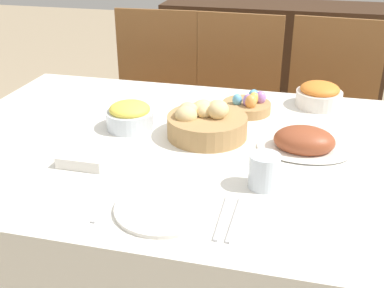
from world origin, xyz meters
name	(u,v)px	position (x,y,z in m)	size (l,w,h in m)	color
dining_table	(195,243)	(0.00, 0.00, 0.38)	(1.63, 1.09, 0.75)	silver
chair_far_left	(152,103)	(-0.44, 0.88, 0.52)	(0.44, 0.44, 0.97)	brown
chair_far_right	(328,119)	(0.43, 0.88, 0.52)	(0.45, 0.45, 0.97)	brown
chair_far_center	(232,110)	(-0.03, 0.88, 0.52)	(0.43, 0.43, 0.97)	brown
sideboard	(270,73)	(0.07, 1.79, 0.44)	(1.37, 0.44, 0.89)	#3D2616
bread_basket	(206,122)	(0.02, 0.07, 0.80)	(0.25, 0.25, 0.12)	#AD8451
egg_basket	(248,105)	(0.12, 0.30, 0.78)	(0.17, 0.17, 0.08)	#AD8451
ham_platter	(304,142)	(0.32, 0.04, 0.78)	(0.28, 0.20, 0.08)	silver
carrot_bowl	(319,95)	(0.36, 0.43, 0.79)	(0.17, 0.17, 0.09)	silver
pineapple_bowl	(130,116)	(-0.24, 0.07, 0.79)	(0.16, 0.16, 0.09)	silver
dinner_plate	(163,208)	(0.01, -0.37, 0.76)	(0.24, 0.24, 0.01)	silver
fork	(108,201)	(-0.13, -0.37, 0.75)	(0.01, 0.18, 0.00)	#B7B7BC
knife	(222,217)	(0.15, -0.37, 0.75)	(0.01, 0.18, 0.00)	#B7B7BC
spoon	(235,219)	(0.18, -0.37, 0.75)	(0.01, 0.18, 0.00)	#B7B7BC
drinking_cup	(264,171)	(0.23, -0.20, 0.80)	(0.08, 0.08, 0.09)	silver
butter_dish	(83,160)	(-0.28, -0.20, 0.77)	(0.13, 0.08, 0.03)	silver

